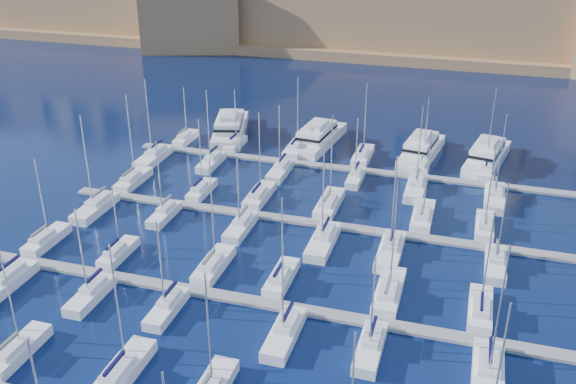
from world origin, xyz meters
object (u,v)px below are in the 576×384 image
(motor_yacht_c, at_px, (421,149))
(motor_yacht_b, at_px, (318,137))
(motor_yacht_d, at_px, (487,155))
(motor_yacht_a, at_px, (230,127))
(sailboat_2, at_px, (123,371))

(motor_yacht_c, bearing_deg, motor_yacht_b, 177.98)
(motor_yacht_d, bearing_deg, motor_yacht_a, 178.98)
(motor_yacht_a, bearing_deg, motor_yacht_c, -1.69)
(motor_yacht_d, bearing_deg, sailboat_2, -116.42)
(sailboat_2, height_order, motor_yacht_d, sailboat_2)
(motor_yacht_d, bearing_deg, motor_yacht_b, 179.16)
(motor_yacht_b, bearing_deg, sailboat_2, -92.21)
(sailboat_2, distance_m, motor_yacht_c, 73.83)
(sailboat_2, bearing_deg, motor_yacht_b, 87.79)
(sailboat_2, relative_size, motor_yacht_c, 0.88)
(motor_yacht_a, distance_m, motor_yacht_c, 39.05)
(motor_yacht_c, relative_size, motor_yacht_d, 0.97)
(motor_yacht_a, height_order, motor_yacht_b, same)
(motor_yacht_d, bearing_deg, motor_yacht_c, -178.84)
(sailboat_2, distance_m, motor_yacht_a, 73.08)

